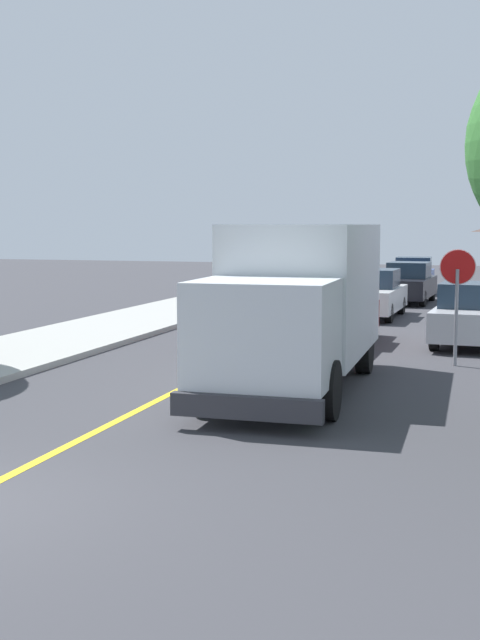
% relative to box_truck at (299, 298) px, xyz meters
% --- Properties ---
extents(centre_line_yellow, '(0.16, 56.00, 0.01)m').
position_rel_box_truck_xyz_m(centre_line_yellow, '(-2.16, 1.96, -1.76)').
color(centre_line_yellow, gold).
rests_on(centre_line_yellow, ground).
extents(box_truck, '(2.60, 7.25, 3.20)m').
position_rel_box_truck_xyz_m(box_truck, '(0.00, 0.00, 0.00)').
color(box_truck, silver).
rests_on(box_truck, ground).
extents(parked_car_near, '(1.82, 4.41, 1.67)m').
position_rel_box_truck_xyz_m(parked_car_near, '(-0.50, 6.23, -0.97)').
color(parked_car_near, maroon).
rests_on(parked_car_near, ground).
extents(parked_car_mid, '(1.92, 4.45, 1.67)m').
position_rel_box_truck_xyz_m(parked_car_mid, '(-0.47, 12.98, -0.97)').
color(parked_car_mid, silver).
rests_on(parked_car_mid, ground).
extents(parked_car_far, '(2.00, 4.48, 1.67)m').
position_rel_box_truck_xyz_m(parked_car_far, '(0.12, 18.82, -0.97)').
color(parked_car_far, black).
rests_on(parked_car_far, ground).
extents(parked_car_furthest, '(1.99, 4.47, 1.67)m').
position_rel_box_truck_xyz_m(parked_car_furthest, '(-0.24, 24.33, -0.97)').
color(parked_car_furthest, '#2D4793').
rests_on(parked_car_furthest, ground).
extents(parked_van_across, '(2.01, 4.48, 1.67)m').
position_rel_box_truck_xyz_m(parked_van_across, '(3.03, 7.15, -0.97)').
color(parked_van_across, '#B7B7BC').
rests_on(parked_van_across, ground).
extents(stop_sign, '(0.80, 0.10, 2.65)m').
position_rel_box_truck_xyz_m(stop_sign, '(2.81, 3.58, 0.09)').
color(stop_sign, gray).
rests_on(stop_sign, ground).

